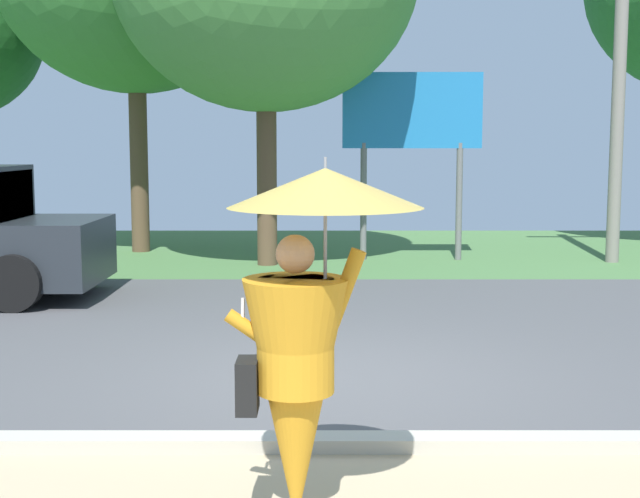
# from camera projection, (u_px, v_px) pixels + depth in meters

# --- Properties ---
(ground_plane) EXTENTS (40.00, 22.00, 0.20)m
(ground_plane) POSITION_uv_depth(u_px,v_px,m) (330.00, 320.00, 11.33)
(ground_plane) COLOR #4C4C4F
(monk_pedestrian) EXTENTS (1.12, 1.10, 2.13)m
(monk_pedestrian) POSITION_uv_depth(u_px,v_px,m) (305.00, 333.00, 4.99)
(monk_pedestrian) COLOR orange
(monk_pedestrian) RESTS_ON ground_plane
(utility_pole) EXTENTS (1.80, 0.24, 6.79)m
(utility_pole) POSITION_uv_depth(u_px,v_px,m) (621.00, 67.00, 16.01)
(utility_pole) COLOR gray
(utility_pole) RESTS_ON ground_plane
(roadside_billboard) EXTENTS (2.60, 0.12, 3.50)m
(roadside_billboard) POSITION_uv_depth(u_px,v_px,m) (414.00, 124.00, 16.47)
(roadside_billboard) COLOR slate
(roadside_billboard) RESTS_ON ground_plane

